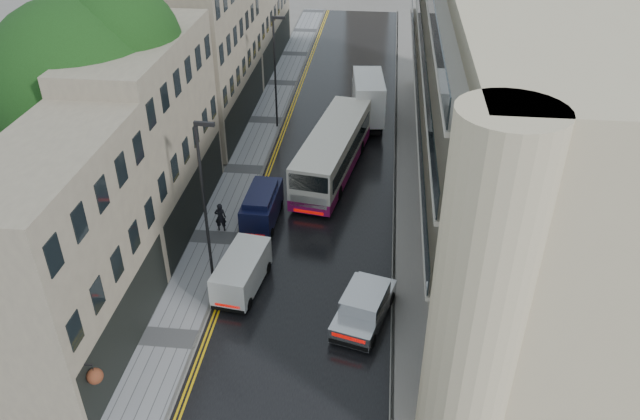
% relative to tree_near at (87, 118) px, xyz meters
% --- Properties ---
extents(road, '(9.00, 85.00, 0.02)m').
position_rel_tree_near_xyz_m(road, '(12.50, 7.50, -6.94)').
color(road, black).
rests_on(road, ground).
extents(left_sidewalk, '(2.70, 85.00, 0.12)m').
position_rel_tree_near_xyz_m(left_sidewalk, '(6.65, 7.50, -6.89)').
color(left_sidewalk, gray).
rests_on(left_sidewalk, ground).
extents(right_sidewalk, '(1.80, 85.00, 0.12)m').
position_rel_tree_near_xyz_m(right_sidewalk, '(17.90, 7.50, -6.89)').
color(right_sidewalk, slate).
rests_on(right_sidewalk, ground).
extents(old_shop_row, '(4.50, 56.00, 12.00)m').
position_rel_tree_near_xyz_m(old_shop_row, '(3.05, 10.00, -0.95)').
color(old_shop_row, gray).
rests_on(old_shop_row, ground).
extents(modern_block, '(8.00, 40.00, 14.00)m').
position_rel_tree_near_xyz_m(modern_block, '(22.80, 6.00, 0.05)').
color(modern_block, '#C0B18F').
rests_on(modern_block, ground).
extents(tree_near, '(10.56, 10.56, 13.89)m').
position_rel_tree_near_xyz_m(tree_near, '(0.00, 0.00, 0.00)').
color(tree_near, black).
rests_on(tree_near, ground).
extents(tree_far, '(9.24, 9.24, 12.46)m').
position_rel_tree_near_xyz_m(tree_far, '(0.30, 13.00, -0.72)').
color(tree_far, black).
rests_on(tree_far, ground).
extents(cream_bus, '(4.55, 12.11, 3.23)m').
position_rel_tree_near_xyz_m(cream_bus, '(11.03, 4.69, -5.31)').
color(cream_bus, silver).
rests_on(cream_bus, road).
extents(white_lorry, '(2.98, 7.60, 3.89)m').
position_rel_tree_near_xyz_m(white_lorry, '(13.86, 14.92, -4.98)').
color(white_lorry, white).
rests_on(white_lorry, road).
extents(silver_hatchback, '(3.12, 4.95, 1.72)m').
position_rel_tree_near_xyz_m(silver_hatchback, '(14.30, -8.06, -6.06)').
color(silver_hatchback, '#A1A2A5').
rests_on(silver_hatchback, road).
extents(white_van, '(2.41, 4.53, 1.95)m').
position_rel_tree_near_xyz_m(white_van, '(8.20, -6.36, -5.95)').
color(white_van, silver).
rests_on(white_van, road).
extents(navy_van, '(1.89, 4.48, 2.26)m').
position_rel_tree_near_xyz_m(navy_van, '(8.25, -0.17, -5.80)').
color(navy_van, black).
rests_on(navy_van, road).
extents(pedestrian, '(0.70, 0.49, 1.82)m').
position_rel_tree_near_xyz_m(pedestrian, '(6.91, -0.05, -5.91)').
color(pedestrian, black).
rests_on(pedestrian, left_sidewalk).
extents(lamp_post_near, '(1.00, 0.27, 8.82)m').
position_rel_tree_near_xyz_m(lamp_post_near, '(7.41, -4.15, -2.42)').
color(lamp_post_near, black).
rests_on(lamp_post_near, left_sidewalk).
extents(lamp_post_far, '(0.96, 0.22, 8.54)m').
position_rel_tree_near_xyz_m(lamp_post_far, '(7.74, 14.72, -2.55)').
color(lamp_post_far, black).
rests_on(lamp_post_far, left_sidewalk).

